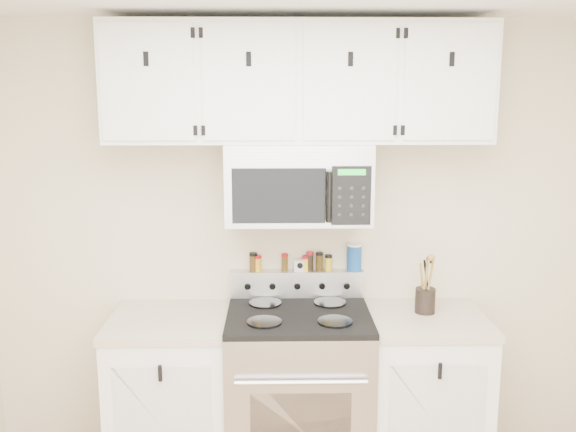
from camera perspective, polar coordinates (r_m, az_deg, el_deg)
The scene contains 16 objects.
back_wall at distance 3.66m, azimuth 0.79°, elevation -2.49°, with size 3.50×0.01×2.50m, color beige.
range at distance 3.63m, azimuth 0.93°, elevation -15.49°, with size 0.76×0.65×1.10m.
base_cabinet_left at distance 3.70m, azimuth -10.24°, elevation -15.55°, with size 0.64×0.62×0.92m.
base_cabinet_right at distance 3.75m, azimuth 11.92°, elevation -15.28°, with size 0.64×0.62×0.92m.
microwave at distance 3.41m, azimuth 0.92°, elevation 2.98°, with size 0.76×0.44×0.42m.
upper_cabinets at distance 3.40m, azimuth 0.93°, elevation 11.76°, with size 2.00×0.35×0.62m.
utensil_crock at distance 3.59m, azimuth 12.10°, elevation -7.18°, with size 0.11×0.11×0.32m.
kitchen_timer at distance 3.66m, azimuth 1.07°, elevation -4.40°, with size 0.06×0.05×0.07m, color silver.
salt_canister at distance 3.67m, azimuth 5.91°, elevation -3.66°, with size 0.09×0.09×0.16m.
spice_jar_0 at distance 3.65m, azimuth -3.11°, elevation -4.10°, with size 0.04×0.04×0.11m.
spice_jar_1 at distance 3.66m, azimuth -2.71°, elevation -4.22°, with size 0.04×0.04×0.09m.
spice_jar_2 at distance 3.65m, azimuth -0.30°, elevation -4.13°, with size 0.04×0.04×0.10m.
spice_jar_3 at distance 3.66m, azimuth 1.57°, elevation -4.22°, with size 0.04×0.04×0.09m.
spice_jar_4 at distance 3.66m, azimuth 1.96°, elevation -4.04°, with size 0.04×0.04×0.11m.
spice_jar_5 at distance 3.66m, azimuth 2.81°, elevation -4.06°, with size 0.04×0.04×0.11m.
spice_jar_6 at distance 3.67m, azimuth 3.62°, elevation -4.17°, with size 0.04×0.04×0.09m.
Camera 1 is at (-0.12, -1.82, 2.10)m, focal length 40.00 mm.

